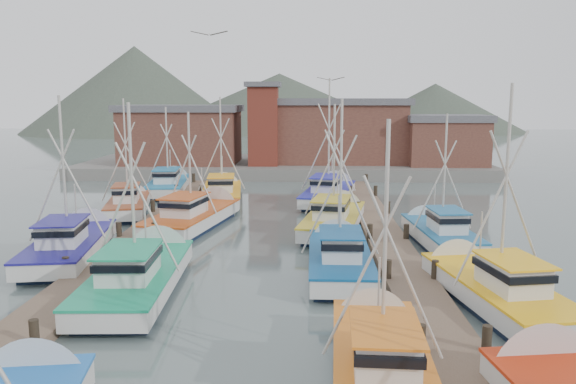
{
  "coord_description": "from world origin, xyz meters",
  "views": [
    {
      "loc": [
        2.48,
        -25.3,
        7.97
      ],
      "look_at": [
        1.4,
        7.23,
        2.6
      ],
      "focal_mm": 35.0,
      "sensor_mm": 36.0,
      "label": 1
    }
  ],
  "objects_px": {
    "boat_4": "(141,274)",
    "boat_12": "(222,193)",
    "boat_8": "(196,216)",
    "lookout_tower": "(263,123)",
    "boat_1": "(380,358)"
  },
  "relations": [
    {
      "from": "boat_1",
      "to": "boat_4",
      "type": "distance_m",
      "value": 11.77
    },
    {
      "from": "lookout_tower",
      "to": "boat_4",
      "type": "bearing_deg",
      "value": -93.98
    },
    {
      "from": "boat_8",
      "to": "boat_4",
      "type": "bearing_deg",
      "value": -78.19
    },
    {
      "from": "boat_1",
      "to": "boat_4",
      "type": "height_order",
      "value": "boat_4"
    },
    {
      "from": "boat_4",
      "to": "boat_12",
      "type": "distance_m",
      "value": 21.14
    },
    {
      "from": "lookout_tower",
      "to": "boat_1",
      "type": "bearing_deg",
      "value": -81.32
    },
    {
      "from": "lookout_tower",
      "to": "boat_4",
      "type": "distance_m",
      "value": 36.14
    },
    {
      "from": "boat_1",
      "to": "boat_4",
      "type": "relative_size",
      "value": 0.85
    },
    {
      "from": "boat_4",
      "to": "boat_12",
      "type": "xyz_separation_m",
      "value": [
        0.29,
        21.13,
        0.0
      ]
    },
    {
      "from": "boat_8",
      "to": "boat_12",
      "type": "xyz_separation_m",
      "value": [
        0.33,
        8.96,
        0.0
      ]
    },
    {
      "from": "boat_4",
      "to": "boat_12",
      "type": "height_order",
      "value": "boat_12"
    },
    {
      "from": "boat_4",
      "to": "boat_12",
      "type": "relative_size",
      "value": 1.05
    },
    {
      "from": "boat_12",
      "to": "boat_8",
      "type": "bearing_deg",
      "value": -98.54
    },
    {
      "from": "boat_8",
      "to": "lookout_tower",
      "type": "bearing_deg",
      "value": 95.47
    },
    {
      "from": "lookout_tower",
      "to": "boat_1",
      "type": "height_order",
      "value": "lookout_tower"
    }
  ]
}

